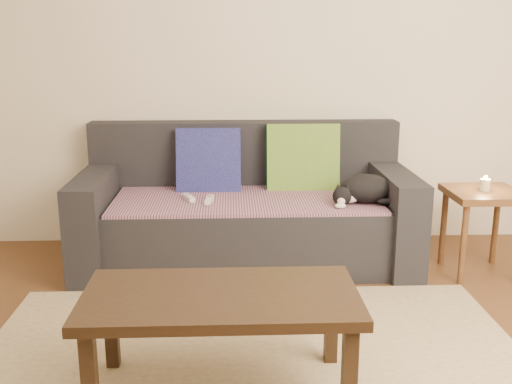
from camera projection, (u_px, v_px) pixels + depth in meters
back_wall at (244, 56)px, 4.07m from camera, size 4.50×0.04×2.60m
sofa at (246, 214)px, 3.90m from camera, size 2.10×0.94×0.87m
throw_blanket at (246, 200)px, 3.78m from camera, size 1.66×0.74×0.02m
cushion_navy at (209, 161)px, 3.97m from camera, size 0.42×0.21×0.44m
cushion_green at (302, 160)px, 4.00m from camera, size 0.48×0.18×0.49m
cat at (364, 189)px, 3.65m from camera, size 0.41×0.30×0.17m
wii_remote_a at (189, 198)px, 3.72m from camera, size 0.09×0.15×0.03m
wii_remote_b at (209, 200)px, 3.68m from camera, size 0.05×0.15×0.03m
side_table at (483, 205)px, 3.62m from camera, size 0.42×0.42×0.53m
candle at (485, 184)px, 3.59m from camera, size 0.06×0.06×0.09m
rug at (255, 373)px, 2.59m from camera, size 2.50×1.80×0.01m
coffee_table at (221, 306)px, 2.38m from camera, size 1.09×0.55×0.44m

